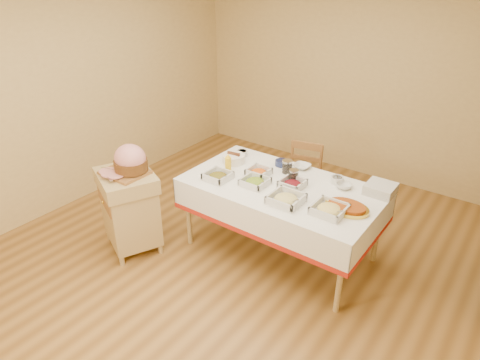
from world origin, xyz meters
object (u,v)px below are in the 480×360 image
object	(u,v)px
mustard_bottle	(228,164)
plate_stack	(381,189)
preserve_jar_left	(287,167)
preserve_jar_right	(294,176)
dining_table	(281,200)
ham_on_board	(129,162)
dining_chair	(302,181)
brass_platter	(347,207)
butcher_cart	(130,206)
bread_basket	(234,158)

from	to	relation	value
mustard_bottle	plate_stack	bearing A→B (deg)	18.42
preserve_jar_left	preserve_jar_right	size ratio (longest dim) A/B	1.14
preserve_jar_left	dining_table	bearing A→B (deg)	-68.99
ham_on_board	plate_stack	size ratio (longest dim) A/B	1.76
preserve_jar_right	plate_stack	xyz separation A→B (m)	(0.75, 0.25, -0.01)
mustard_bottle	dining_table	bearing A→B (deg)	7.34
preserve_jar_left	preserve_jar_right	world-z (taller)	preserve_jar_left
dining_chair	brass_platter	xyz separation A→B (m)	(0.83, -0.78, 0.34)
preserve_jar_right	plate_stack	world-z (taller)	preserve_jar_right
plate_stack	preserve_jar_right	bearing A→B (deg)	-161.59
ham_on_board	plate_stack	xyz separation A→B (m)	(1.99, 1.14, -0.15)
butcher_cart	plate_stack	size ratio (longest dim) A/B	3.34
plate_stack	mustard_bottle	bearing A→B (deg)	-161.58
dining_chair	plate_stack	size ratio (longest dim) A/B	3.43
ham_on_board	preserve_jar_left	bearing A→B (deg)	42.42
butcher_cart	ham_on_board	distance (m)	0.49
bread_basket	plate_stack	bearing A→B (deg)	9.77
mustard_bottle	ham_on_board	bearing A→B (deg)	-132.24
plate_stack	preserve_jar_left	bearing A→B (deg)	-171.47
mustard_bottle	plate_stack	xyz separation A→B (m)	(1.37, 0.46, -0.04)
plate_stack	brass_platter	distance (m)	0.46
brass_platter	mustard_bottle	bearing A→B (deg)	-179.31
butcher_cart	mustard_bottle	xyz separation A→B (m)	(0.67, 0.72, 0.37)
bread_basket	plate_stack	size ratio (longest dim) A/B	0.93
preserve_jar_right	dining_table	bearing A→B (deg)	-108.51
butcher_cart	brass_platter	xyz separation A→B (m)	(1.91, 0.74, 0.31)
ham_on_board	preserve_jar_right	world-z (taller)	ham_on_board
brass_platter	plate_stack	bearing A→B (deg)	74.16
preserve_jar_right	bread_basket	world-z (taller)	preserve_jar_right
dining_chair	mustard_bottle	world-z (taller)	mustard_bottle
dining_chair	dining_table	bearing A→B (deg)	-76.89
ham_on_board	brass_platter	size ratio (longest dim) A/B	1.16
dining_table	ham_on_board	size ratio (longest dim) A/B	4.15
preserve_jar_left	preserve_jar_right	distance (m)	0.18
dining_table	preserve_jar_left	size ratio (longest dim) A/B	13.84
ham_on_board	brass_platter	bearing A→B (deg)	20.64
dining_chair	mustard_bottle	size ratio (longest dim) A/B	4.45
brass_platter	bread_basket	bearing A→B (deg)	171.86
butcher_cart	plate_stack	world-z (taller)	plate_stack
preserve_jar_right	brass_platter	world-z (taller)	preserve_jar_right
dining_table	preserve_jar_left	world-z (taller)	preserve_jar_left
mustard_bottle	butcher_cart	bearing A→B (deg)	-132.80
dining_table	preserve_jar_right	world-z (taller)	preserve_jar_right
mustard_bottle	bread_basket	size ratio (longest dim) A/B	0.83
plate_stack	brass_platter	bearing A→B (deg)	-105.84
dining_chair	preserve_jar_right	xyz separation A→B (m)	(0.21, -0.59, 0.37)
preserve_jar_left	ham_on_board	bearing A→B (deg)	-137.58
preserve_jar_right	bread_basket	xyz separation A→B (m)	(-0.71, -0.00, -0.01)
dining_table	bread_basket	world-z (taller)	bread_basket
dining_table	ham_on_board	distance (m)	1.47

